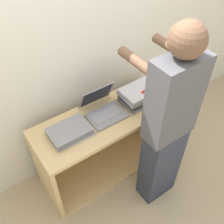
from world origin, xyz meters
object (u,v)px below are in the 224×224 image
at_px(laptop_stack_right, 139,95).
at_px(person, 167,128).
at_px(laptop_stack_left, 70,132).
at_px(laptop_open, 103,109).

relative_size(laptop_stack_right, person, 0.20).
height_order(laptop_stack_left, person, person).
xyz_separation_m(laptop_open, laptop_stack_left, (-0.37, -0.06, -0.02)).
xyz_separation_m(laptop_open, person, (0.23, -0.56, 0.11)).
bearing_deg(laptop_open, person, -67.65).
distance_m(laptop_stack_left, person, 0.80).
relative_size(laptop_stack_left, person, 0.20).
bearing_deg(laptop_stack_right, person, -105.10).
bearing_deg(laptop_stack_right, laptop_open, 171.03).
height_order(laptop_stack_right, person, person).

